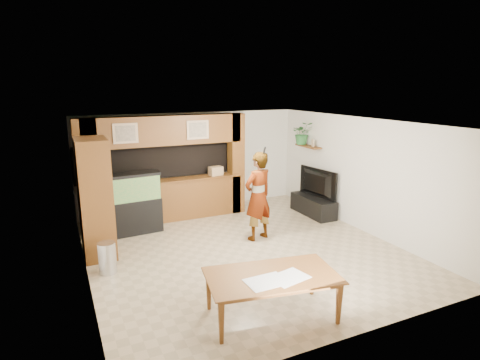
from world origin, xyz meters
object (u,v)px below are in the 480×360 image
television (314,183)px  dining_table (273,297)px  person (258,196)px  aquarium (132,204)px  pantry_cabinet (95,198)px

television → dining_table: bearing=130.4°
television → person: person is taller
aquarium → television: aquarium is taller
television → dining_table: (-3.33, -3.72, -0.51)m
pantry_cabinet → aquarium: 1.35m
television → dining_table: television is taller
pantry_cabinet → aquarium: (0.84, 0.93, -0.48)m
television → pantry_cabinet: bearing=85.5°
television → person: (-2.10, -0.90, 0.13)m
person → dining_table: 3.15m
pantry_cabinet → dining_table: size_ratio=1.24×
dining_table → pantry_cabinet: bearing=130.4°
pantry_cabinet → aquarium: size_ratio=1.67×
television → person: size_ratio=0.66×
pantry_cabinet → television: (5.35, 0.31, -0.33)m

